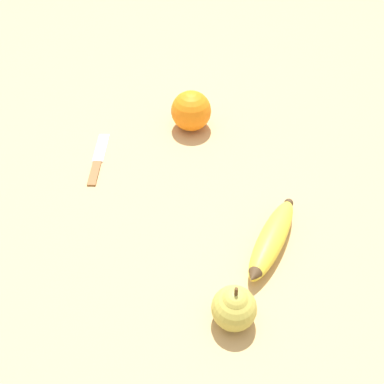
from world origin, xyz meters
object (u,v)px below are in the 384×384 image
object	(u,v)px
banana	(272,239)
pear	(234,307)
paring_knife	(98,160)
orange	(191,111)

from	to	relation	value
banana	pear	bearing A→B (deg)	-1.61
banana	paring_knife	bearing A→B (deg)	-97.44
banana	paring_knife	size ratio (longest dim) A/B	1.11
banana	orange	world-z (taller)	orange
banana	pear	size ratio (longest dim) A/B	2.08
orange	paring_knife	distance (m)	0.22
pear	orange	bearing A→B (deg)	-92.88
orange	paring_knife	bearing A→B (deg)	20.10
banana	pear	xyz separation A→B (m)	(0.09, 0.12, 0.02)
banana	paring_knife	xyz separation A→B (m)	(0.27, -0.27, -0.02)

